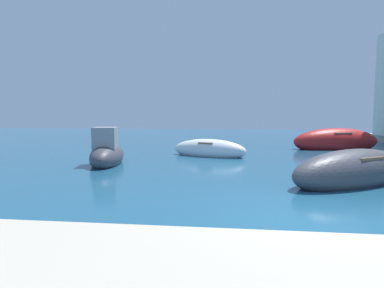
# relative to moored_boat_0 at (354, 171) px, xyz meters

# --- Properties ---
(ground) EXTENTS (80.00, 80.00, 0.00)m
(ground) POSITION_rel_moored_boat_0_xyz_m (-2.26, -3.51, -0.37)
(ground) COLOR #1E5170
(moored_boat_0) EXTENTS (4.70, 3.78, 1.32)m
(moored_boat_0) POSITION_rel_moored_boat_0_xyz_m (0.00, 0.00, 0.00)
(moored_boat_0) COLOR #3F3F47
(moored_boat_0) RESTS_ON ground
(moored_boat_1) EXTENTS (5.67, 3.16, 1.61)m
(moored_boat_1) POSITION_rel_moored_boat_0_xyz_m (2.76, 10.05, 0.08)
(moored_boat_1) COLOR #B21E1E
(moored_boat_1) RESTS_ON ground
(moored_boat_2) EXTENTS (3.99, 2.46, 1.08)m
(moored_boat_2) POSITION_rel_moored_boat_0_xyz_m (-4.62, 5.82, -0.06)
(moored_boat_2) COLOR white
(moored_boat_2) RESTS_ON ground
(moored_boat_3) EXTENTS (1.85, 3.51, 1.78)m
(moored_boat_3) POSITION_rel_moored_boat_0_xyz_m (-8.66, 2.79, 0.06)
(moored_boat_3) COLOR #3F3F47
(moored_boat_3) RESTS_ON ground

